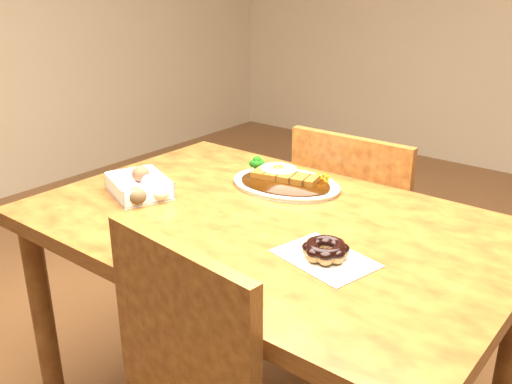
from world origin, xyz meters
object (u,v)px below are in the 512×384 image
Objects in this scene: donut_box at (139,185)px; pon_de_ring at (325,250)px; table at (268,254)px; katsu_curry_plate at (285,181)px; chair_far at (362,241)px.

pon_de_ring is at bearing -0.20° from donut_box.
table is 5.36× the size of donut_box.
katsu_curry_plate is at bearing 47.04° from donut_box.
donut_box is (-0.37, -0.62, 0.30)m from chair_far.
donut_box is 0.61m from pon_de_ring.
chair_far is 3.88× the size of donut_box.
pon_de_ring reaches higher than table.
katsu_curry_plate is at bearing 115.69° from table.
donut_box is 0.96× the size of pon_de_ring.
chair_far is at bearing 90.79° from table.
katsu_curry_plate is 0.41m from donut_box.
table is at bearing 13.10° from donut_box.
pon_de_ring is at bearing -21.98° from table.
chair_far is at bearing 110.39° from pon_de_ring.
donut_box reaches higher than table.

